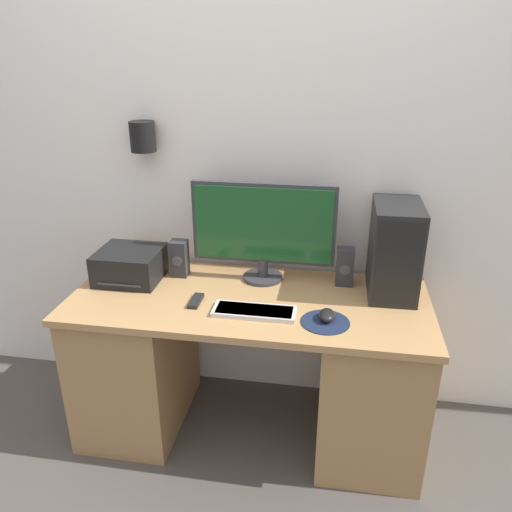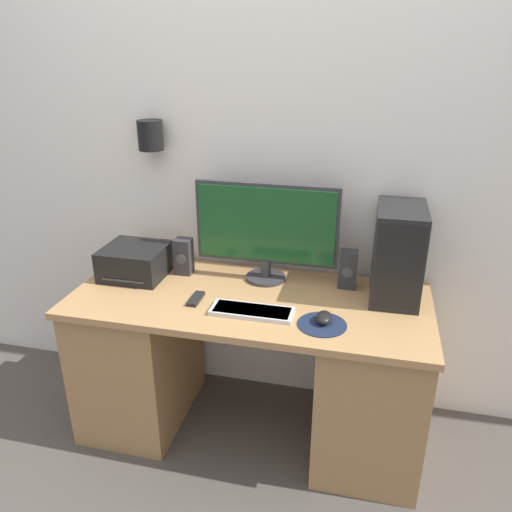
{
  "view_description": "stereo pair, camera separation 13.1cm",
  "coord_description": "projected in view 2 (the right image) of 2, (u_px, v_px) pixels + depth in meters",
  "views": [
    {
      "loc": [
        0.34,
        -1.54,
        1.71
      ],
      "look_at": [
        0.03,
        0.33,
        0.9
      ],
      "focal_mm": 35.0,
      "sensor_mm": 36.0,
      "label": 1
    },
    {
      "loc": [
        0.47,
        -1.52,
        1.71
      ],
      "look_at": [
        0.03,
        0.33,
        0.9
      ],
      "focal_mm": 35.0,
      "sensor_mm": 36.0,
      "label": 2
    }
  ],
  "objects": [
    {
      "name": "mousepad",
      "position": [
        322.0,
        324.0,
        1.93
      ],
      "size": [
        0.19,
        0.19,
        0.0
      ],
      "color": "#19233D",
      "rests_on": "desk"
    },
    {
      "name": "monitor",
      "position": [
        266.0,
        228.0,
        2.21
      ],
      "size": [
        0.64,
        0.18,
        0.45
      ],
      "color": "#333338",
      "rests_on": "desk"
    },
    {
      "name": "remote_control",
      "position": [
        196.0,
        299.0,
        2.11
      ],
      "size": [
        0.04,
        0.12,
        0.02
      ],
      "color": "black",
      "rests_on": "desk"
    },
    {
      "name": "wall_back",
      "position": [
        268.0,
        131.0,
        2.23
      ],
      "size": [
        6.4,
        0.17,
        2.7
      ],
      "color": "white",
      "rests_on": "ground_plane"
    },
    {
      "name": "printer",
      "position": [
        135.0,
        262.0,
        2.32
      ],
      "size": [
        0.28,
        0.27,
        0.14
      ],
      "color": "black",
      "rests_on": "desk"
    },
    {
      "name": "speaker_right",
      "position": [
        348.0,
        269.0,
        2.2
      ],
      "size": [
        0.08,
        0.07,
        0.17
      ],
      "color": "#2D2D33",
      "rests_on": "desk"
    },
    {
      "name": "ground_plane",
      "position": [
        231.0,
        479.0,
        2.12
      ],
      "size": [
        12.0,
        12.0,
        0.0
      ],
      "primitive_type": "plane",
      "color": "#4C4742"
    },
    {
      "name": "keyboard",
      "position": [
        252.0,
        311.0,
        2.01
      ],
      "size": [
        0.34,
        0.12,
        0.02
      ],
      "color": "silver",
      "rests_on": "desk"
    },
    {
      "name": "desk",
      "position": [
        249.0,
        364.0,
        2.27
      ],
      "size": [
        1.54,
        0.65,
        0.71
      ],
      "color": "tan",
      "rests_on": "ground_plane"
    },
    {
      "name": "computer_tower",
      "position": [
        398.0,
        253.0,
        2.08
      ],
      "size": [
        0.2,
        0.32,
        0.4
      ],
      "color": "black",
      "rests_on": "desk"
    },
    {
      "name": "speaker_left",
      "position": [
        184.0,
        256.0,
        2.33
      ],
      "size": [
        0.08,
        0.07,
        0.17
      ],
      "color": "#2D2D33",
      "rests_on": "desk"
    },
    {
      "name": "mouse",
      "position": [
        324.0,
        318.0,
        1.93
      ],
      "size": [
        0.06,
        0.09,
        0.04
      ],
      "color": "black",
      "rests_on": "mousepad"
    }
  ]
}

